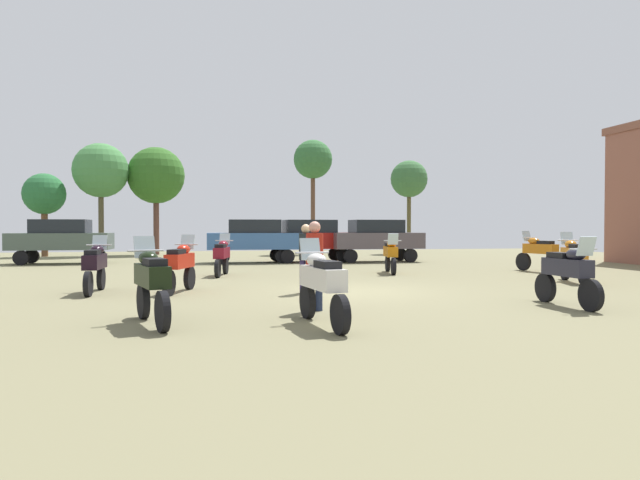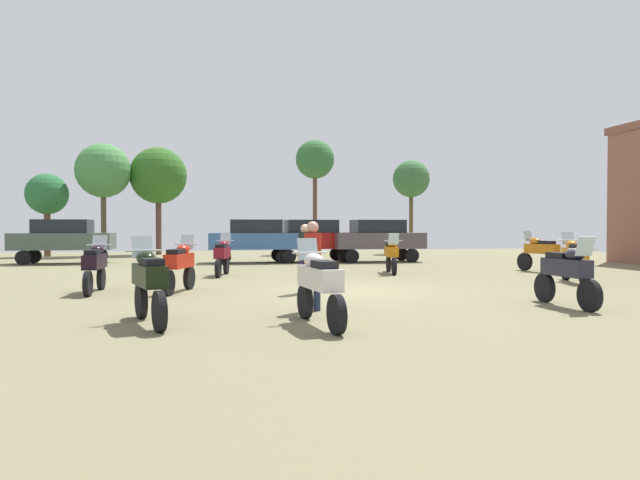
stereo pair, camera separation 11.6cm
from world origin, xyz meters
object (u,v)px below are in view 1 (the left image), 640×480
Objects in this scene: motorcycle_11 at (540,252)px; car_4 at (376,237)px; car_1 at (61,238)px; tree_3 at (156,176)px; motorcycle_5 at (222,255)px; tree_5 at (44,195)px; motorcycle_4 at (95,265)px; car_2 at (254,238)px; motorcycle_9 at (568,272)px; person_1 at (315,258)px; tree_1 at (313,161)px; motorcycle_1 at (322,283)px; motorcycle_6 at (391,254)px; motorcycle_3 at (574,258)px; person_2 at (306,253)px; tree_4 at (101,171)px; car_3 at (309,237)px; motorcycle_2 at (180,264)px; motorcycle_8 at (152,282)px; tree_6 at (409,180)px.

car_4 is (-4.13, 7.07, 0.42)m from motorcycle_11.
tree_3 is (3.48, 8.05, 3.57)m from car_1.
tree_5 is (-9.43, 14.76, 2.76)m from motorcycle_5.
car_2 reaches higher than motorcycle_4.
car_1 reaches higher than motorcycle_9.
person_1 is (1.57, -8.54, 0.33)m from motorcycle_5.
motorcycle_4 is 0.30× the size of tree_1.
motorcycle_1 is 0.32× the size of tree_1.
tree_3 reaches higher than motorcycle_6.
motorcycle_3 is at bearing -77.99° from tree_1.
motorcycle_3 is at bearing -55.94° from tree_3.
motorcycle_6 is (5.96, -0.14, -0.00)m from motorcycle_5.
person_2 is at bearing -155.46° from motorcycle_3.
car_4 is at bearing -26.19° from tree_5.
tree_5 reaches higher than motorcycle_5.
tree_4 is at bearing 124.38° from motorcycle_11.
car_2 is at bearing 67.55° from motorcycle_4.
car_4 is at bearing -103.39° from car_3.
car_1 is (-8.32, 18.07, 0.45)m from motorcycle_1.
tree_1 is at bearing -25.44° from car_2.
motorcycle_5 is (3.26, 4.48, -0.00)m from motorcycle_4.
tree_1 reaches higher than motorcycle_2.
motorcycle_5 is at bearing 162.35° from motorcycle_11.
tree_1 is (13.00, 7.54, 4.65)m from car_1.
motorcycle_11 reaches higher than motorcycle_3.
tree_5 is (-8.00, 24.33, 2.74)m from motorcycle_8.
motorcycle_4 is 12.89m from car_1.
car_1 is (-12.90, 7.99, 0.46)m from motorcycle_6.
car_1 is at bearing -149.88° from tree_1.
car_3 is at bearing 92.20° from person_1.
motorcycle_4 is 15.32m from motorcycle_11.
tree_4 reaches higher than car_4.
motorcycle_3 is 0.47× the size of tree_5.
tree_4 is (0.48, 7.20, 3.72)m from car_1.
motorcycle_6 is 0.32× the size of tree_4.
motorcycle_8 is 0.32× the size of tree_4.
motorcycle_4 is 24.80m from tree_6.
car_4 reaches higher than motorcycle_6.
car_2 is at bearing -117.15° from tree_1.
motorcycle_4 is at bearing -162.55° from car_1.
motorcycle_3 is 14.17m from car_2.
motorcycle_3 is at bearing -155.62° from car_3.
car_2 is at bearing 93.84° from motorcycle_2.
motorcycle_5 is 0.44× the size of tree_5.
tree_1 is at bearing -15.00° from car_3.
motorcycle_1 is 0.52× the size of car_3.
car_4 is 0.67× the size of tree_4.
car_4 is 18.94m from tree_5.
person_1 reaches higher than motorcycle_4.
tree_4 is (-3.00, -0.85, 0.15)m from tree_3.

